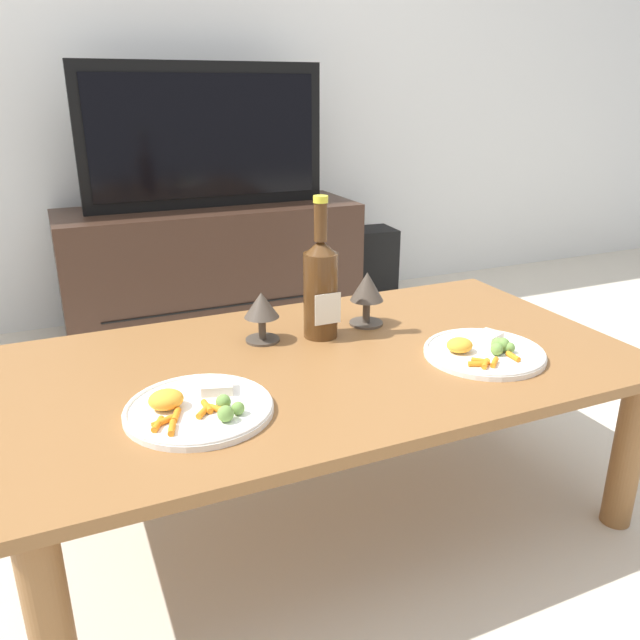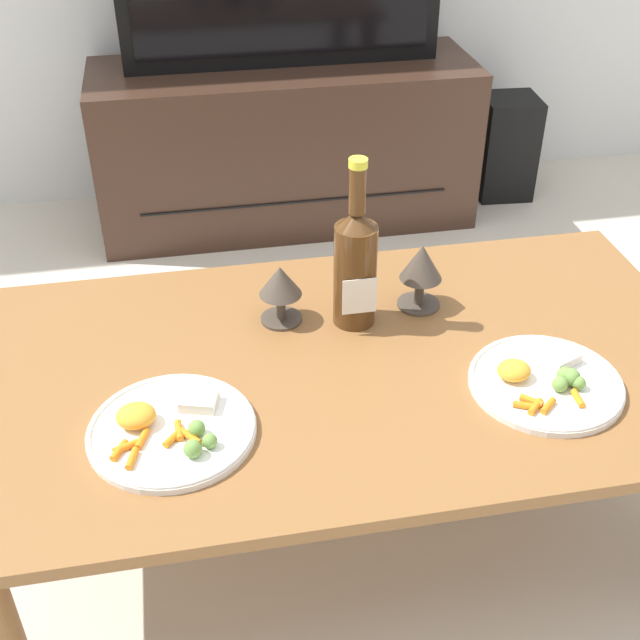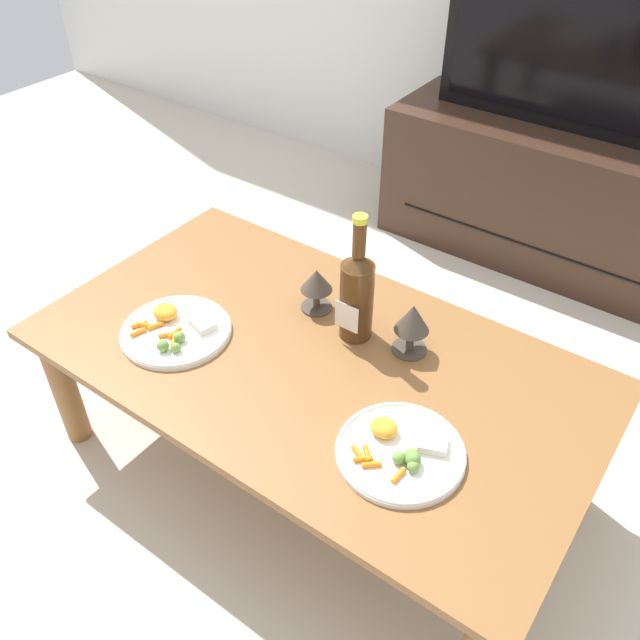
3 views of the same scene
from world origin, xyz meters
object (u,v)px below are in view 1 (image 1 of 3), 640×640
object	(u,v)px
dining_table	(328,381)
dinner_plate_right	(484,351)
dinner_plate_left	(198,407)
tv_screen	(205,136)
tv_stand	(213,268)
floor_speaker	(373,265)
wine_bottle	(321,284)
goblet_left	(262,309)
goblet_right	(367,290)

from	to	relation	value
dining_table	dinner_plate_right	xyz separation A→B (m)	(0.33, -0.14, 0.07)
dinner_plate_left	tv_screen	bearing A→B (deg)	74.53
tv_stand	floor_speaker	size ratio (longest dim) A/B	3.43
wine_bottle	tv_stand	bearing A→B (deg)	87.57
tv_screen	floor_speaker	distance (m)	1.03
wine_bottle	dinner_plate_right	xyz separation A→B (m)	(0.29, -0.27, -0.12)
tv_screen	floor_speaker	bearing A→B (deg)	2.34
goblet_left	dinner_plate_right	size ratio (longest dim) A/B	0.45
floor_speaker	wine_bottle	bearing A→B (deg)	-119.26
wine_bottle	dinner_plate_right	size ratio (longest dim) A/B	1.26
floor_speaker	goblet_right	size ratio (longest dim) A/B	2.60
dining_table	dinner_plate_left	xyz separation A→B (m)	(-0.33, -0.14, 0.07)
floor_speaker	wine_bottle	world-z (taller)	wine_bottle
tv_screen	tv_stand	bearing A→B (deg)	90.00
goblet_right	dinner_plate_right	world-z (taller)	goblet_right
tv_stand	goblet_right	distance (m)	1.28
floor_speaker	dinner_plate_left	world-z (taller)	dinner_plate_left
floor_speaker	wine_bottle	distance (m)	1.61
dining_table	goblet_left	distance (m)	0.24
floor_speaker	wine_bottle	xyz separation A→B (m)	(-0.86, -1.31, 0.37)
tv_stand	wine_bottle	size ratio (longest dim) A/B	3.60
wine_bottle	dinner_plate_left	distance (m)	0.47
goblet_left	dinner_plate_right	xyz separation A→B (m)	(0.43, -0.29, -0.07)
goblet_right	dining_table	bearing A→B (deg)	-139.05
tv_stand	goblet_left	xyz separation A→B (m)	(-0.20, -1.25, 0.24)
goblet_left	dinner_plate_left	distance (m)	0.38
dinner_plate_left	dinner_plate_right	world-z (taller)	dinner_plate_left
goblet_left	goblet_right	bearing A→B (deg)	0.00
dining_table	goblet_left	size ratio (longest dim) A/B	11.28
floor_speaker	wine_bottle	size ratio (longest dim) A/B	1.05
floor_speaker	dinner_plate_right	size ratio (longest dim) A/B	1.33
goblet_left	floor_speaker	bearing A→B (deg)	51.80
dining_table	tv_screen	xyz separation A→B (m)	(0.09, 1.40, 0.46)
tv_stand	tv_screen	world-z (taller)	tv_screen
wine_bottle	goblet_right	xyz separation A→B (m)	(0.14, 0.03, -0.04)
dining_table	goblet_right	distance (m)	0.28
tv_screen	goblet_left	size ratio (longest dim) A/B	8.11
dinner_plate_left	dinner_plate_right	xyz separation A→B (m)	(0.66, 0.00, 0.00)
dining_table	wine_bottle	bearing A→B (deg)	73.13
wine_bottle	dinner_plate_left	xyz separation A→B (m)	(-0.37, -0.27, -0.12)
tv_stand	dinner_plate_left	size ratio (longest dim) A/B	4.42
tv_stand	tv_screen	xyz separation A→B (m)	(0.00, -0.00, 0.55)
dining_table	wine_bottle	xyz separation A→B (m)	(0.04, 0.13, 0.19)
tv_stand	dinner_plate_left	world-z (taller)	tv_stand
tv_stand	goblet_left	size ratio (longest dim) A/B	10.11
tv_screen	dinner_plate_left	size ratio (longest dim) A/B	3.55
tv_screen	goblet_right	distance (m)	1.29
dinner_plate_left	dining_table	bearing A→B (deg)	22.39
dining_table	dinner_plate_left	distance (m)	0.37
goblet_left	dinner_plate_right	world-z (taller)	goblet_left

